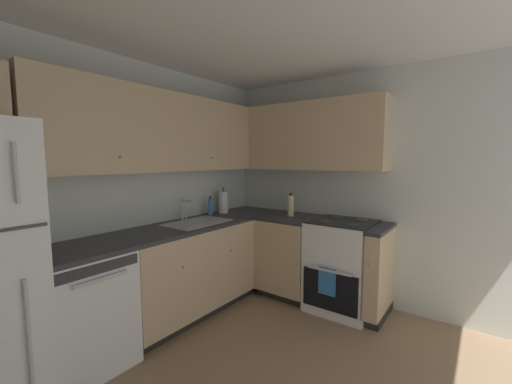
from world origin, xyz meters
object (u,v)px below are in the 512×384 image
oven_range (343,265)px  dishwasher (81,310)px  paper_towel_roll (223,202)px  oil_bottle (291,205)px  soap_bottle (210,207)px

oven_range → dishwasher: bearing=149.5°
oven_range → paper_towel_roll: bearing=102.6°
paper_towel_roll → oil_bottle: 0.80m
dishwasher → oil_bottle: 2.18m
oven_range → soap_bottle: bearing=110.0°
dishwasher → soap_bottle: bearing=6.7°
dishwasher → paper_towel_roll: 1.84m
oil_bottle → paper_towel_roll: bearing=110.8°
soap_bottle → paper_towel_roll: size_ratio=0.69×
oven_range → soap_bottle: 1.57m
soap_bottle → dishwasher: bearing=-173.3°
dishwasher → oil_bottle: (2.02, -0.59, 0.59)m
oven_range → oil_bottle: (-0.02, 0.61, 0.56)m
soap_bottle → oil_bottle: bearing=-57.9°
soap_bottle → paper_towel_roll: 0.20m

